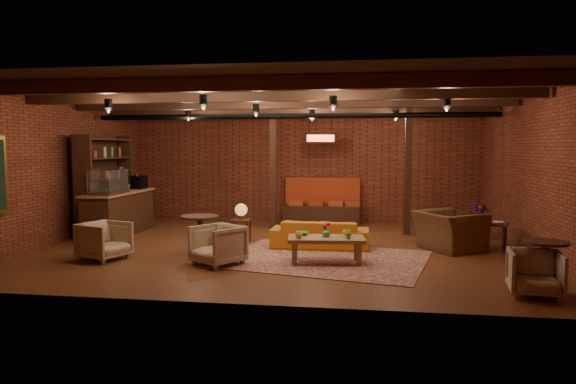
# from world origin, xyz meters

# --- Properties ---
(floor) EXTENTS (10.00, 10.00, 0.00)m
(floor) POSITION_xyz_m (0.00, 0.00, 0.00)
(floor) COLOR #3E1D0F
(floor) RESTS_ON ground
(ceiling) EXTENTS (10.00, 8.00, 0.02)m
(ceiling) POSITION_xyz_m (0.00, 0.00, 3.20)
(ceiling) COLOR black
(ceiling) RESTS_ON wall_back
(wall_back) EXTENTS (10.00, 0.02, 3.20)m
(wall_back) POSITION_xyz_m (0.00, 4.00, 1.60)
(wall_back) COLOR maroon
(wall_back) RESTS_ON ground
(wall_front) EXTENTS (10.00, 0.02, 3.20)m
(wall_front) POSITION_xyz_m (0.00, -4.00, 1.60)
(wall_front) COLOR maroon
(wall_front) RESTS_ON ground
(wall_left) EXTENTS (0.02, 8.00, 3.20)m
(wall_left) POSITION_xyz_m (-5.00, 0.00, 1.60)
(wall_left) COLOR maroon
(wall_left) RESTS_ON ground
(wall_right) EXTENTS (0.02, 8.00, 3.20)m
(wall_right) POSITION_xyz_m (5.00, 0.00, 1.60)
(wall_right) COLOR maroon
(wall_right) RESTS_ON ground
(ceiling_beams) EXTENTS (9.80, 6.40, 0.22)m
(ceiling_beams) POSITION_xyz_m (0.00, 0.00, 3.08)
(ceiling_beams) COLOR #331A11
(ceiling_beams) RESTS_ON ceiling
(ceiling_pipe) EXTENTS (9.60, 0.12, 0.12)m
(ceiling_pipe) POSITION_xyz_m (0.00, 1.60, 2.85)
(ceiling_pipe) COLOR black
(ceiling_pipe) RESTS_ON ceiling
(post_left) EXTENTS (0.16, 0.16, 3.20)m
(post_left) POSITION_xyz_m (-0.60, 2.60, 1.60)
(post_left) COLOR #331A11
(post_left) RESTS_ON ground
(post_right) EXTENTS (0.16, 0.16, 3.20)m
(post_right) POSITION_xyz_m (2.80, 2.00, 1.60)
(post_right) COLOR #331A11
(post_right) RESTS_ON ground
(service_counter) EXTENTS (0.80, 2.50, 1.60)m
(service_counter) POSITION_xyz_m (-4.10, 1.00, 0.80)
(service_counter) COLOR #331A11
(service_counter) RESTS_ON ground
(plant_counter) EXTENTS (0.35, 0.39, 0.30)m
(plant_counter) POSITION_xyz_m (-4.00, 1.20, 1.22)
(plant_counter) COLOR #337F33
(plant_counter) RESTS_ON service_counter
(shelving_hutch) EXTENTS (0.52, 2.00, 2.40)m
(shelving_hutch) POSITION_xyz_m (-4.50, 1.10, 1.20)
(shelving_hutch) COLOR #331A11
(shelving_hutch) RESTS_ON ground
(banquette) EXTENTS (2.10, 0.70, 1.00)m
(banquette) POSITION_xyz_m (0.60, 3.55, 0.50)
(banquette) COLOR #A6381B
(banquette) RESTS_ON ground
(service_sign) EXTENTS (0.86, 0.06, 0.30)m
(service_sign) POSITION_xyz_m (0.60, 3.10, 2.35)
(service_sign) COLOR #FF3F19
(service_sign) RESTS_ON ceiling
(ceiling_spotlights) EXTENTS (6.40, 4.40, 0.28)m
(ceiling_spotlights) POSITION_xyz_m (0.00, 0.00, 2.86)
(ceiling_spotlights) COLOR black
(ceiling_spotlights) RESTS_ON ceiling
(rug) EXTENTS (4.31, 3.64, 0.01)m
(rug) POSITION_xyz_m (0.99, -1.03, 0.01)
(rug) COLOR maroon
(rug) RESTS_ON floor
(sofa) EXTENTS (2.03, 0.81, 0.59)m
(sofa) POSITION_xyz_m (0.85, 0.04, 0.30)
(sofa) COLOR #BE6A1A
(sofa) RESTS_ON floor
(coffee_table) EXTENTS (1.45, 0.83, 0.73)m
(coffee_table) POSITION_xyz_m (1.07, -1.34, 0.42)
(coffee_table) COLOR olive
(coffee_table) RESTS_ON floor
(side_table_lamp) EXTENTS (0.42, 0.42, 0.87)m
(side_table_lamp) POSITION_xyz_m (-0.94, 0.42, 0.66)
(side_table_lamp) COLOR #331A11
(side_table_lamp) RESTS_ON floor
(round_table_left) EXTENTS (0.75, 0.75, 0.78)m
(round_table_left) POSITION_xyz_m (-1.42, -1.01, 0.53)
(round_table_left) COLOR #331A11
(round_table_left) RESTS_ON floor
(armchair_a) EXTENTS (0.93, 0.96, 0.79)m
(armchair_a) POSITION_xyz_m (-3.08, -1.67, 0.39)
(armchair_a) COLOR beige
(armchair_a) RESTS_ON floor
(armchair_b) EXTENTS (1.05, 1.04, 0.79)m
(armchair_b) POSITION_xyz_m (-0.83, -1.80, 0.40)
(armchair_b) COLOR beige
(armchair_b) RESTS_ON floor
(armchair_right) EXTENTS (1.32, 1.46, 1.07)m
(armchair_right) POSITION_xyz_m (3.50, 0.18, 0.54)
(armchair_right) COLOR brown
(armchair_right) RESTS_ON floor
(side_table_book) EXTENTS (0.66, 0.66, 0.60)m
(side_table_book) POSITION_xyz_m (4.40, 0.30, 0.53)
(side_table_book) COLOR #331A11
(side_table_book) RESTS_ON floor
(round_table_right) EXTENTS (0.63, 0.63, 0.74)m
(round_table_right) POSITION_xyz_m (4.40, -2.71, 0.50)
(round_table_right) COLOR #331A11
(round_table_right) RESTS_ON floor
(armchair_far) EXTENTS (0.79, 0.75, 0.72)m
(armchair_far) POSITION_xyz_m (4.18, -3.00, 0.36)
(armchair_far) COLOR beige
(armchair_far) RESTS_ON floor
(plant_tall) EXTENTS (1.79, 1.79, 2.50)m
(plant_tall) POSITION_xyz_m (4.40, 1.74, 1.25)
(plant_tall) COLOR #4C7F4C
(plant_tall) RESTS_ON floor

